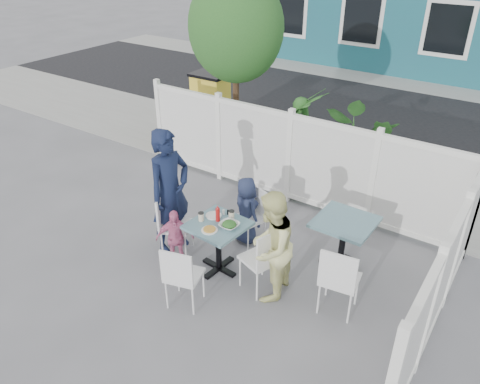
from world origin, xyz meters
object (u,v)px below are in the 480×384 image
Objects in this scene: toddler at (175,238)px; chair_left at (171,220)px; chair_back at (254,212)px; chair_near at (181,274)px; spare_table at (344,232)px; utility_cabinet at (211,106)px; chair_right at (265,256)px; boy at (246,210)px; main_table at (218,235)px; man at (170,192)px; woman at (271,247)px.

chair_left is at bearing 99.78° from toddler.
chair_left is 1.23m from chair_back.
chair_left reaches higher than toddler.
spare_table is at bearing 38.40° from chair_near.
chair_right is (3.75, -3.83, -0.11)m from utility_cabinet.
boy reaches higher than chair_right.
boy is at bearing 64.46° from chair_right.
chair_left is at bearing 66.88° from chair_back.
man is at bearing 176.41° from main_table.
man reaches higher than chair_back.
spare_table is (1.40, 0.96, 0.04)m from main_table.
toddler is at bearing -148.39° from spare_table.
main_table is 0.89× the size of chair_back.
utility_cabinet is 1.40× the size of chair_right.
spare_table is 0.90× the size of toddler.
chair_back is 0.46× the size of man.
chair_back is 1.25m from toddler.
woman reaches higher than main_table.
chair_left is at bearing 72.74° from boy.
utility_cabinet is 1.45× the size of chair_left.
man is (2.13, -3.75, 0.26)m from utility_cabinet.
woman is (0.84, -0.04, 0.16)m from main_table.
man reaches higher than chair_left.
utility_cabinet is 1.53× the size of toddler.
chair_near is 1.02× the size of toddler.
man is at bearing 94.45° from toddler.
chair_left is (-2.20, -1.01, -0.07)m from spare_table.
man is at bearing -158.28° from spare_table.
chair_back is 0.12m from boy.
woman is at bearing -45.64° from utility_cabinet.
chair_back is 0.58× the size of woman.
chair_right is 1.12× the size of chair_back.
chair_left is at bearing 110.34° from chair_right.
woman is at bearing -86.69° from man.
chair_near is at bearing -127.60° from man.
woman is at bearing 67.17° from chair_left.
chair_right is (0.75, -0.03, -0.02)m from main_table.
spare_table is at bearing 141.44° from woman.
chair_back is at bearing 20.83° from toddler.
utility_cabinet is at bearing 64.01° from chair_right.
spare_table is at bearing -61.84° from man.
chair_near is 0.61× the size of woman.
chair_right is at bearing -46.23° from utility_cabinet.
utility_cabinet is 1.29× the size of boy.
woman is at bearing -119.17° from spare_table.
boy is at bearing 47.13° from chair_back.
toddler is (0.31, -0.30, -0.49)m from man.
utility_cabinet is 4.31m from man.
boy is (-0.92, 0.84, -0.22)m from woman.
main_table is at bearing -52.36° from utility_cabinet.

